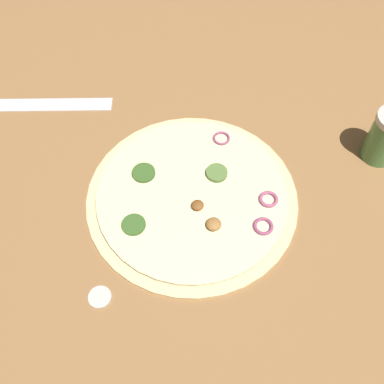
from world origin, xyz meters
name	(u,v)px	position (x,y,z in m)	size (l,w,h in m)	color
ground_plane	(192,198)	(0.00, 0.00, 0.00)	(3.00, 3.00, 0.00)	olive
pizza	(192,196)	(0.00, 0.00, 0.01)	(0.36, 0.36, 0.03)	beige
loose_cap	(100,297)	(-0.19, 0.11, 0.00)	(0.03, 0.03, 0.01)	beige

